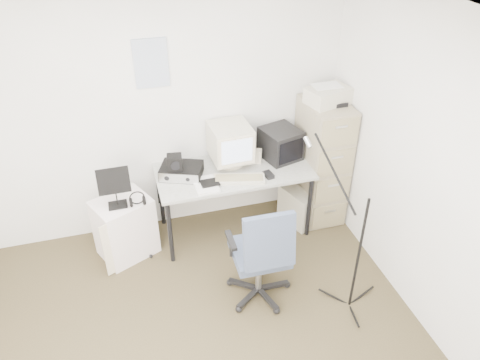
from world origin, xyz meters
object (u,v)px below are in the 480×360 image
object	(u,v)px
desk	(234,200)
side_cart	(125,227)
filing_cabinet	(321,161)
office_chair	(259,251)

from	to	relation	value
desk	side_cart	size ratio (longest dim) A/B	2.43
desk	side_cart	distance (m)	1.10
desk	side_cart	bearing A→B (deg)	-176.99
filing_cabinet	side_cart	xyz separation A→B (m)	(-2.05, -0.09, -0.34)
desk	filing_cabinet	bearing A→B (deg)	1.81
desk	side_cart	world-z (taller)	desk
office_chair	side_cart	bearing A→B (deg)	141.82
filing_cabinet	office_chair	xyz separation A→B (m)	(-0.99, -0.96, -0.14)
filing_cabinet	office_chair	world-z (taller)	filing_cabinet
filing_cabinet	office_chair	bearing A→B (deg)	-135.69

